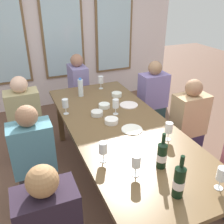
{
  "coord_description": "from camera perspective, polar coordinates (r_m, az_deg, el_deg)",
  "views": [
    {
      "loc": [
        -0.92,
        -1.98,
        1.99
      ],
      "look_at": [
        0.0,
        0.23,
        0.79
      ],
      "focal_mm": 40.09,
      "sensor_mm": 36.0,
      "label": 1
    }
  ],
  "objects": [
    {
      "name": "tasting_bowl_0",
      "position": [
        2.71,
        -3.45,
        -0.28
      ],
      "size": [
        0.13,
        0.13,
        0.05
      ],
      "primitive_type": "cylinder",
      "color": "silver",
      "rests_on": "dining_table"
    },
    {
      "name": "wine_glass_1",
      "position": [
        2.74,
        -10.62,
        1.87
      ],
      "size": [
        0.07,
        0.07,
        0.17
      ],
      "color": "white",
      "rests_on": "dining_table"
    },
    {
      "name": "water_bottle",
      "position": [
        3.18,
        -7.17,
        5.52
      ],
      "size": [
        0.06,
        0.06,
        0.24
      ],
      "color": "white",
      "rests_on": "dining_table"
    },
    {
      "name": "seated_person_2",
      "position": [
        2.48,
        -17.22,
        -10.95
      ],
      "size": [
        0.38,
        0.24,
        1.11
      ],
      "color": "#312C30",
      "rests_on": "ground"
    },
    {
      "name": "wine_glass_0",
      "position": [
        2.69,
        0.84,
        1.76
      ],
      "size": [
        0.07,
        0.07,
        0.17
      ],
      "color": "white",
      "rests_on": "dining_table"
    },
    {
      "name": "wine_glass_3",
      "position": [
        1.89,
        23.76,
        -12.89
      ],
      "size": [
        0.07,
        0.07,
        0.17
      ],
      "color": "white",
      "rests_on": "dining_table"
    },
    {
      "name": "wine_bottle_1",
      "position": [
        1.96,
        11.32,
        -9.55
      ],
      "size": [
        0.08,
        0.08,
        0.3
      ],
      "color": "black",
      "rests_on": "dining_table"
    },
    {
      "name": "white_plate_0",
      "position": [
        2.45,
        4.55,
        -3.97
      ],
      "size": [
        0.21,
        0.21,
        0.01
      ],
      "primitive_type": "cylinder",
      "color": "white",
      "rests_on": "dining_table"
    },
    {
      "name": "ground_plane",
      "position": [
        2.96,
        1.79,
        -15.73
      ],
      "size": [
        12.0,
        12.0,
        0.0
      ],
      "primitive_type": "plane",
      "color": "brown"
    },
    {
      "name": "wine_bottle_0",
      "position": [
        1.74,
        15.05,
        -14.97
      ],
      "size": [
        0.08,
        0.08,
        0.32
      ],
      "color": "black",
      "rests_on": "dining_table"
    },
    {
      "name": "white_plate_1",
      "position": [
        2.95,
        3.85,
        1.6
      ],
      "size": [
        0.21,
        0.21,
        0.01
      ],
      "primitive_type": "cylinder",
      "color": "white",
      "rests_on": "dining_table"
    },
    {
      "name": "seated_person_0",
      "position": [
        3.18,
        -19.06,
        -2.34
      ],
      "size": [
        0.38,
        0.24,
        1.11
      ],
      "color": "#2E293E",
      "rests_on": "ground"
    },
    {
      "name": "wine_glass_6",
      "position": [
        3.41,
        -2.57,
        7.29
      ],
      "size": [
        0.07,
        0.07,
        0.17
      ],
      "color": "white",
      "rests_on": "dining_table"
    },
    {
      "name": "dining_table",
      "position": [
        2.55,
        2.0,
        -4.46
      ],
      "size": [
        1.0,
        2.46,
        0.74
      ],
      "color": "brown",
      "rests_on": "ground"
    },
    {
      "name": "back_wall_with_windows",
      "position": [
        4.55,
        -11.48,
        19.38
      ],
      "size": [
        4.2,
        0.1,
        2.9
      ],
      "color": "silver",
      "rests_on": "ground"
    },
    {
      "name": "tasting_bowl_1",
      "position": [
        3.19,
        1.08,
        4.03
      ],
      "size": [
        0.13,
        0.13,
        0.05
      ],
      "primitive_type": "cylinder",
      "color": "white",
      "rests_on": "dining_table"
    },
    {
      "name": "wine_glass_2",
      "position": [
        2.3,
        12.85,
        -3.58
      ],
      "size": [
        0.07,
        0.07,
        0.17
      ],
      "color": "white",
      "rests_on": "dining_table"
    },
    {
      "name": "wine_glass_4",
      "position": [
        1.85,
        5.52,
        -11.33
      ],
      "size": [
        0.07,
        0.07,
        0.17
      ],
      "color": "white",
      "rests_on": "dining_table"
    },
    {
      "name": "tasting_bowl_3",
      "position": [
        2.56,
        -0.14,
        -2.03
      ],
      "size": [
        0.14,
        0.14,
        0.05
      ],
      "primitive_type": "cylinder",
      "color": "white",
      "rests_on": "dining_table"
    },
    {
      "name": "seated_person_6",
      "position": [
        3.96,
        -7.58,
        4.72
      ],
      "size": [
        0.24,
        0.38,
        1.11
      ],
      "color": "#2F382D",
      "rests_on": "ground"
    },
    {
      "name": "tasting_bowl_2",
      "position": [
        2.88,
        -1.82,
        1.44
      ],
      "size": [
        0.13,
        0.13,
        0.05
      ],
      "primitive_type": "cylinder",
      "color": "white",
      "rests_on": "dining_table"
    },
    {
      "name": "seated_person_3",
      "position": [
        3.05,
        16.88,
        -3.29
      ],
      "size": [
        0.38,
        0.24,
        1.11
      ],
      "color": "#2D2240",
      "rests_on": "ground"
    },
    {
      "name": "seated_person_1",
      "position": [
        3.62,
        9.21,
        2.45
      ],
      "size": [
        0.38,
        0.24,
        1.11
      ],
      "color": "#23393D",
      "rests_on": "ground"
    },
    {
      "name": "wine_glass_5",
      "position": [
        1.98,
        -2.05,
        -8.38
      ],
      "size": [
        0.07,
        0.07,
        0.17
      ],
      "color": "white",
      "rests_on": "dining_table"
    }
  ]
}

